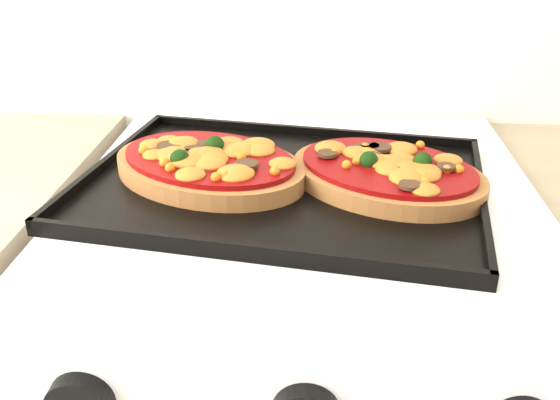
# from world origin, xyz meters

# --- Properties ---
(control_panel) EXTENTS (0.60, 0.02, 0.09)m
(control_panel) POSITION_xyz_m (0.02, 1.39, 0.85)
(control_panel) COLOR white
(control_panel) RESTS_ON stove
(baking_tray) EXTENTS (0.54, 0.43, 0.02)m
(baking_tray) POSITION_xyz_m (-0.00, 1.69, 0.92)
(baking_tray) COLOR black
(baking_tray) RESTS_ON stove
(pizza_left) EXTENTS (0.31, 0.28, 0.04)m
(pizza_left) POSITION_xyz_m (-0.10, 1.70, 0.94)
(pizza_left) COLOR #A56539
(pizza_left) RESTS_ON baking_tray
(pizza_right) EXTENTS (0.31, 0.28, 0.04)m
(pizza_right) POSITION_xyz_m (0.13, 1.70, 0.94)
(pizza_right) COLOR #A56539
(pizza_right) RESTS_ON baking_tray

